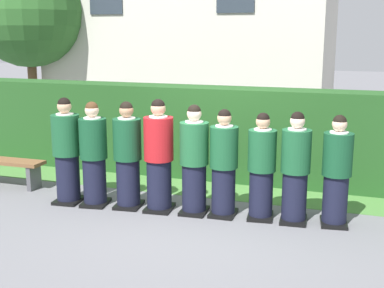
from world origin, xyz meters
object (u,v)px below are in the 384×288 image
student_front_row_6 (262,169)px  student_front_row_8 (337,173)px  student_front_row_4 (194,162)px  student_front_row_5 (224,166)px  student_front_row_0 (67,153)px  student_front_row_7 (295,170)px  student_front_row_2 (128,158)px  student_in_red_blazer (159,158)px  wooden_bench (6,167)px  student_front_row_1 (94,156)px

student_front_row_6 → student_front_row_8: 1.03m
student_front_row_4 → student_front_row_5: 0.44m
student_front_row_0 → student_front_row_7: student_front_row_0 is taller
student_front_row_7 → student_front_row_6: bearing=-179.3°
student_front_row_2 → student_in_red_blazer: bearing=2.3°
student_front_row_2 → student_front_row_8: size_ratio=1.05×
student_front_row_2 → student_front_row_5: bearing=4.1°
student_front_row_2 → student_front_row_4: size_ratio=1.01×
student_front_row_8 → student_front_row_0: bearing=-175.4°
student_front_row_4 → wooden_bench: 3.56m
student_in_red_blazer → student_front_row_7: size_ratio=1.07×
student_front_row_0 → student_front_row_5: bearing=4.7°
student_front_row_0 → student_front_row_1: 0.46m
student_front_row_7 → student_front_row_4: bearing=-176.1°
student_front_row_2 → student_front_row_4: 1.05m
student_front_row_2 → student_front_row_4: (1.05, 0.07, -0.00)m
student_front_row_6 → wooden_bench: student_front_row_6 is taller
student_front_row_1 → student_front_row_8: student_front_row_1 is taller
student_front_row_8 → wooden_bench: (-5.55, 0.07, -0.39)m
student_front_row_4 → student_front_row_8: size_ratio=1.05×
student_front_row_1 → student_front_row_6: student_front_row_1 is taller
student_front_row_1 → student_front_row_0: bearing=-177.5°
student_in_red_blazer → student_front_row_2: bearing=-177.7°
student_front_row_5 → student_front_row_8: 1.58m
student_front_row_4 → student_front_row_7: size_ratio=1.03×
student_in_red_blazer → wooden_bench: 3.04m
student_front_row_7 → student_front_row_8: student_front_row_7 is taller
student_front_row_0 → student_front_row_1: (0.46, 0.02, -0.02)m
student_front_row_5 → student_front_row_6: 0.55m
student_front_row_1 → student_front_row_8: 3.61m
student_front_row_0 → student_front_row_5: size_ratio=1.06×
student_front_row_5 → student_front_row_8: (1.58, 0.13, -0.01)m
student_in_red_blazer → wooden_bench: (-2.99, 0.28, -0.46)m
wooden_bench → student_front_row_5: bearing=-2.8°
student_in_red_blazer → wooden_bench: size_ratio=1.21×
student_front_row_6 → student_front_row_7: student_front_row_7 is taller
student_in_red_blazer → student_front_row_7: bearing=4.2°
student_front_row_4 → student_front_row_2: bearing=-176.4°
student_front_row_8 → wooden_bench: student_front_row_8 is taller
student_front_row_2 → student_front_row_8: student_front_row_2 is taller
student_front_row_1 → student_front_row_4: 1.59m
student_front_row_5 → wooden_bench: 4.00m
student_front_row_8 → student_front_row_4: bearing=-175.3°
student_front_row_5 → student_in_red_blazer: bearing=-174.9°
student_front_row_1 → student_in_red_blazer: student_in_red_blazer is taller
student_in_red_blazer → student_front_row_8: (2.56, 0.21, -0.07)m
student_front_row_4 → student_front_row_7: bearing=3.9°
student_front_row_1 → student_front_row_5: 2.03m
student_front_row_1 → student_front_row_7: size_ratio=1.02×
student_front_row_2 → student_front_row_0: bearing=-174.5°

